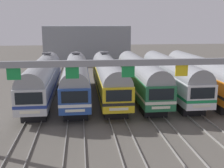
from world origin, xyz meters
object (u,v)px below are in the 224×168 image
Objects in this scene: commuter_train_silver at (43,78)px; commuter_train_yellow at (108,76)px; commuter_train_white at (171,75)px; commuter_train_blue at (76,77)px; commuter_train_orange at (201,74)px; catenary_gantry at (155,75)px; commuter_train_green at (140,75)px.

commuter_train_silver is 7.66m from commuter_train_yellow.
commuter_train_silver is 15.32m from commuter_train_white.
commuter_train_orange is (15.32, -0.00, -0.00)m from commuter_train_blue.
catenary_gantry reaches higher than commuter_train_silver.
commuter_train_silver is 1.00× the size of commuter_train_white.
catenary_gantry reaches higher than commuter_train_orange.
catenary_gantry is (-1.91, -13.49, 2.63)m from commuter_train_green.
catenary_gantry reaches higher than commuter_train_yellow.
commuter_train_green is 3.83m from commuter_train_white.
commuter_train_yellow is (7.66, 0.00, 0.00)m from commuter_train_silver.
commuter_train_green and commuter_train_orange have the same top height.
commuter_train_silver reaches higher than commuter_train_green.
commuter_train_silver is at bearing 180.00° from commuter_train_yellow.
commuter_train_green is 0.74× the size of catenary_gantry.
commuter_train_yellow is at bearing 98.07° from catenary_gantry.
commuter_train_orange is (3.83, 0.00, 0.00)m from commuter_train_white.
commuter_train_orange is (11.49, -0.00, -0.00)m from commuter_train_yellow.
commuter_train_green is 1.00× the size of commuter_train_white.
commuter_train_white is at bearing 180.00° from commuter_train_orange.
commuter_train_yellow is 13.89m from catenary_gantry.
commuter_train_yellow is 7.66m from commuter_train_white.
commuter_train_orange is at bearing -0.02° from commuter_train_blue.
commuter_train_silver and commuter_train_yellow have the same top height.
commuter_train_silver is 0.74× the size of catenary_gantry.
commuter_train_yellow is 11.49m from commuter_train_orange.
commuter_train_orange is at bearing 0.00° from commuter_train_green.
commuter_train_silver is 3.83m from commuter_train_blue.
commuter_train_orange is at bearing -0.01° from commuter_train_silver.
commuter_train_green is at bearing -0.07° from commuter_train_yellow.
catenary_gantry is (-5.74, -13.49, 2.63)m from commuter_train_white.
commuter_train_yellow is at bearing 0.00° from commuter_train_silver.
commuter_train_silver is 1.00× the size of commuter_train_yellow.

